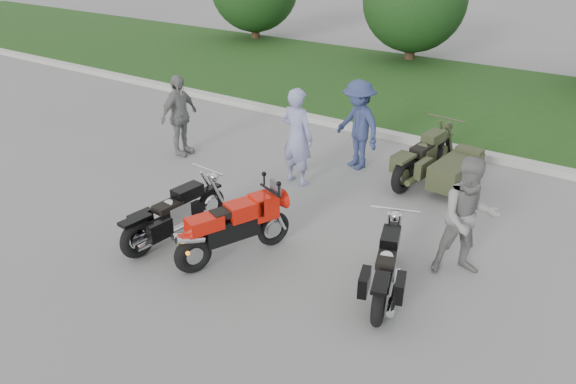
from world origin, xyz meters
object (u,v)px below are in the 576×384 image
Objects in this scene: person_back at (179,116)px; cruiser_left at (172,217)px; person_grey at (468,218)px; sportbike_red at (232,227)px; cruiser_right at (386,270)px; person_stripe at (297,137)px; person_denim at (358,125)px; cruiser_sidecar at (441,166)px.

cruiser_left is at bearing -139.78° from person_back.
person_back is (-6.68, 1.03, -0.02)m from person_grey.
sportbike_red reaches higher than cruiser_right.
cruiser_right is 1.03× the size of person_stripe.
sportbike_red is 1.06× the size of person_back.
sportbike_red is 0.98× the size of person_stripe.
cruiser_left is 4.48m from person_denim.
person_back is (-5.34, -1.63, 0.47)m from cruiser_sidecar.
person_stripe is at bearing -90.38° from person_denim.
person_grey reaches higher than cruiser_left.
person_denim is at bearing -108.29° from person_stripe.
cruiser_left is 1.20× the size of person_back.
person_denim reaches higher than person_grey.
person_stripe reaches higher than cruiser_sidecar.
person_denim is at bearing -68.07° from person_back.
person_denim is 1.05× the size of person_back.
sportbike_red is 1.17m from cruiser_left.
cruiser_right is 0.84× the size of cruiser_sidecar.
cruiser_sidecar is 2.85m from person_stripe.
person_back is at bearing 165.76° from sportbike_red.
cruiser_left is 3.07m from person_stripe.
person_stripe is at bearing 127.16° from person_grey.
person_denim is at bearing 113.59° from sportbike_red.
cruiser_sidecar is 3.02m from person_grey.
person_stripe is at bearing -143.90° from cruiser_sidecar.
person_denim reaches higher than person_back.
person_back is at bearing 137.32° from cruiser_left.
person_back is (-2.50, 2.78, 0.47)m from cruiser_left.
cruiser_right is at bearing -111.72° from person_back.
cruiser_sidecar reaches higher than cruiser_left.
sportbike_red is 3.00m from person_stripe.
person_back is at bearing 141.51° from cruiser_right.
person_grey is 1.02× the size of person_back.
sportbike_red is 1.01× the size of person_denim.
person_stripe is at bearing 87.18° from cruiser_left.
sportbike_red is 1.04× the size of person_grey.
cruiser_left reaches higher than cruiser_right.
person_back reaches higher than cruiser_sidecar.
cruiser_sidecar is (2.84, 4.41, 0.00)m from cruiser_left.
cruiser_right is at bearing 15.14° from cruiser_left.
sportbike_red is at bearing 173.97° from person_grey.
person_stripe reaches higher than cruiser_left.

